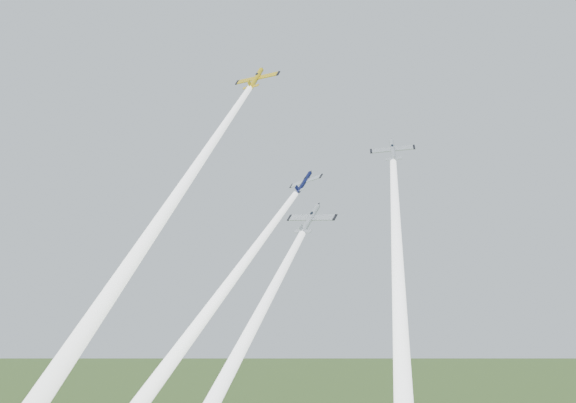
# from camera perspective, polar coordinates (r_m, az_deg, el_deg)

# --- Properties ---
(plane_yellow) EXTENTS (9.23, 7.30, 7.52)m
(plane_yellow) POSITION_cam_1_polar(r_m,az_deg,el_deg) (128.81, -2.54, 9.68)
(plane_yellow) COLOR gold
(smoke_trail_yellow) EXTENTS (4.89, 54.26, 53.79)m
(smoke_trail_yellow) POSITION_cam_1_polar(r_m,az_deg,el_deg) (98.85, -10.14, -1.56)
(smoke_trail_yellow) COLOR white
(plane_navy) EXTENTS (7.30, 7.15, 6.48)m
(plane_navy) POSITION_cam_1_polar(r_m,az_deg,el_deg) (120.99, 1.30, 1.56)
(plane_navy) COLOR #0D123C
(smoke_trail_navy) EXTENTS (12.57, 41.36, 41.67)m
(smoke_trail_navy) POSITION_cam_1_polar(r_m,az_deg,el_deg) (103.06, -6.69, -9.11)
(smoke_trail_navy) COLOR white
(plane_silver_right) EXTENTS (8.50, 7.38, 5.98)m
(plane_silver_right) POSITION_cam_1_polar(r_m,az_deg,el_deg) (110.28, 8.27, 4.05)
(plane_silver_right) COLOR #ACB2BA
(smoke_trail_silver_right) EXTENTS (19.03, 47.84, 49.46)m
(smoke_trail_silver_right) POSITION_cam_1_polar(r_m,az_deg,el_deg) (81.68, 8.89, -10.15)
(smoke_trail_silver_right) COLOR white
(plane_silver_low) EXTENTS (8.36, 6.76, 6.70)m
(plane_silver_low) POSITION_cam_1_polar(r_m,az_deg,el_deg) (103.59, 1.75, -1.39)
(plane_silver_low) COLOR #ACB2BA
(smoke_trail_silver_low) EXTENTS (4.83, 40.28, 39.91)m
(smoke_trail_silver_low) POSITION_cam_1_polar(r_m,az_deg,el_deg) (85.15, -5.29, -14.29)
(smoke_trail_silver_low) COLOR white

